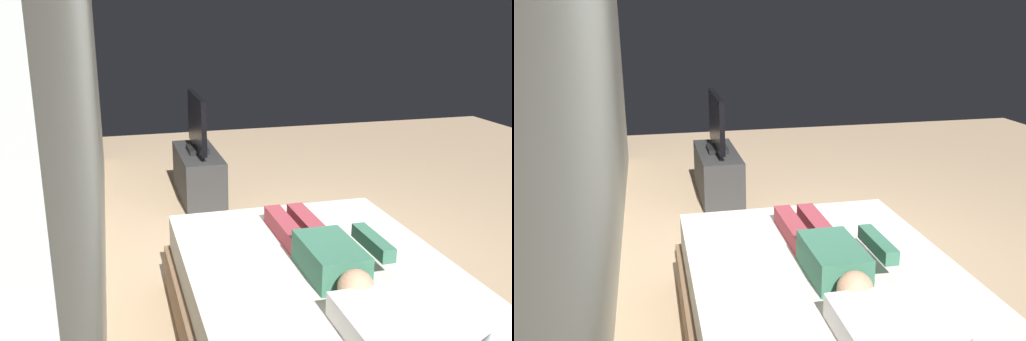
% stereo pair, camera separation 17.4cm
% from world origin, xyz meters
% --- Properties ---
extents(ground_plane, '(10.00, 10.00, 0.00)m').
position_xyz_m(ground_plane, '(0.00, 0.00, 0.00)').
color(ground_plane, tan).
extents(back_wall, '(6.40, 0.10, 2.80)m').
position_xyz_m(back_wall, '(0.40, 1.62, 1.40)').
color(back_wall, silver).
rests_on(back_wall, ground).
extents(bed, '(2.09, 1.57, 0.54)m').
position_xyz_m(bed, '(-1.07, 0.36, 0.26)').
color(bed, brown).
rests_on(bed, ground).
extents(pillow, '(0.48, 0.34, 0.12)m').
position_xyz_m(pillow, '(-1.79, 0.36, 0.60)').
color(pillow, white).
rests_on(pillow, bed).
extents(person, '(1.26, 0.46, 0.18)m').
position_xyz_m(person, '(-1.04, 0.34, 0.62)').
color(person, '#387056').
rests_on(person, bed).
extents(remote, '(0.15, 0.04, 0.02)m').
position_xyz_m(remote, '(-0.89, -0.06, 0.55)').
color(remote, black).
rests_on(remote, bed).
extents(tv_stand, '(1.10, 0.40, 0.50)m').
position_xyz_m(tv_stand, '(1.80, 0.61, 0.25)').
color(tv_stand, '#2D2D2D').
rests_on(tv_stand, ground).
extents(tv, '(0.88, 0.20, 0.59)m').
position_xyz_m(tv, '(1.80, 0.61, 0.78)').
color(tv, black).
rests_on(tv, tv_stand).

